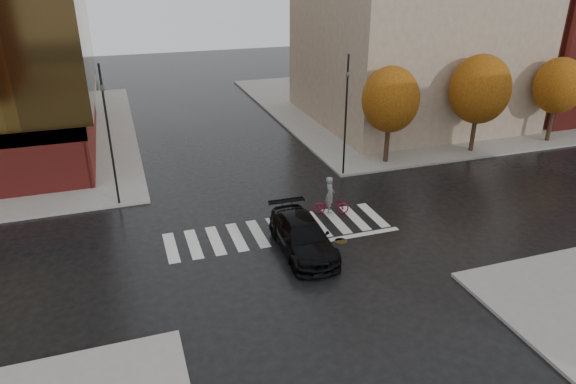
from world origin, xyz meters
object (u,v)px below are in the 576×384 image
(cyclist, at_px, (331,201))
(traffic_light_nw, at_px, (108,126))
(sedan, at_px, (303,236))
(fire_hydrant, at_px, (78,177))
(traffic_light_ne, at_px, (346,108))

(cyclist, height_order, traffic_light_nw, traffic_light_nw)
(sedan, xyz_separation_m, fire_hydrant, (-10.50, 11.78, -0.22))
(traffic_light_nw, bearing_deg, sedan, 60.45)
(traffic_light_ne, bearing_deg, cyclist, 54.96)
(sedan, bearing_deg, traffic_light_nw, 136.70)
(traffic_light_nw, bearing_deg, traffic_light_ne, 105.07)
(sedan, relative_size, fire_hydrant, 7.05)
(traffic_light_ne, bearing_deg, traffic_light_nw, -3.70)
(traffic_light_nw, relative_size, traffic_light_ne, 1.03)
(traffic_light_nw, bearing_deg, cyclist, 81.37)
(traffic_light_ne, bearing_deg, sedan, 50.70)
(traffic_light_nw, distance_m, traffic_light_ne, 14.01)
(fire_hydrant, bearing_deg, sedan, -48.30)
(cyclist, relative_size, traffic_light_ne, 0.29)
(sedan, relative_size, cyclist, 2.52)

